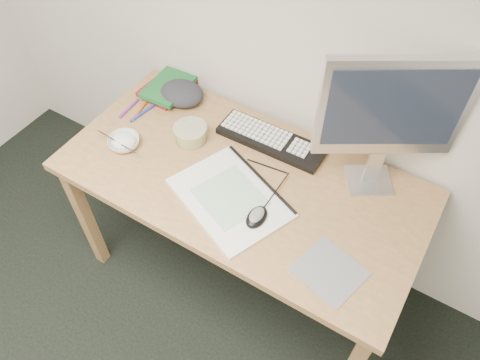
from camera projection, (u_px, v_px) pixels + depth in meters
The scene contains 18 objects.
desk at pixel (241, 191), 1.84m from camera, with size 1.40×0.70×0.75m.
mousepad at pixel (329, 271), 1.52m from camera, with size 0.20×0.19×0.00m, color slate.
sketchpad at pixel (230, 198), 1.71m from camera, with size 0.42×0.30×0.01m, color white.
keyboard at pixel (271, 140), 1.89m from camera, with size 0.44×0.14×0.03m, color black.
monitor at pixel (392, 112), 1.50m from camera, with size 0.42×0.28×0.56m.
mouse at pixel (257, 215), 1.63m from camera, with size 0.07×0.11×0.04m, color black.
rice_bowl at pixel (124, 142), 1.87m from camera, with size 0.13×0.13×0.04m, color white.
chopsticks at pixel (117, 142), 1.84m from camera, with size 0.02×0.02×0.22m, color #AAA9AC.
fruit_tub at pixel (191, 133), 1.88m from camera, with size 0.14×0.14×0.07m, color gold.
book_red at pixel (168, 88), 2.10m from camera, with size 0.17×0.23×0.02m, color maroon.
book_green at pixel (168, 87), 2.07m from camera, with size 0.16×0.23×0.02m, color #18622B.
cloth_lump at pixel (182, 93), 2.04m from camera, with size 0.17×0.14×0.07m, color #25292D.
pencil_pink at pixel (251, 178), 1.77m from camera, with size 0.01×0.01×0.19m, color pink.
pencil_tan at pixel (244, 172), 1.79m from camera, with size 0.01×0.01×0.19m, color tan.
pencil_black at pixel (267, 166), 1.81m from camera, with size 0.01×0.01×0.17m, color black.
marker_blue at pixel (142, 113), 2.00m from camera, with size 0.01×0.01×0.14m, color #1F33A9.
marker_orange at pixel (139, 111), 2.01m from camera, with size 0.01×0.01×0.13m, color #C44E17.
marker_purple at pixel (129, 108), 2.02m from camera, with size 0.01×0.01×0.13m, color #6E2896.
Camera 1 is at (0.53, 0.46, 2.12)m, focal length 35.00 mm.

